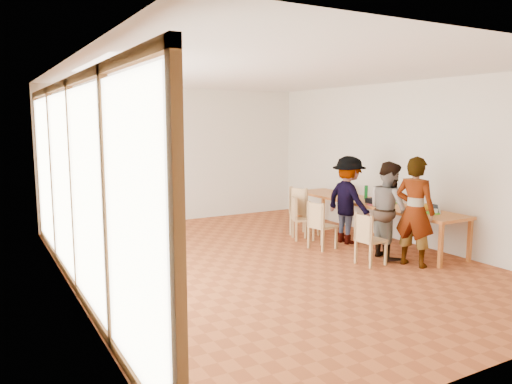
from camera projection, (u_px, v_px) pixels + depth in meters
ground at (268, 262)px, 8.07m from camera, size 8.00×8.00×0.00m
wall_back at (178, 155)px, 11.31m from camera, size 6.00×0.10×3.00m
wall_front at (501, 208)px, 4.42m from camera, size 6.00×0.10×3.00m
wall_right at (406, 163)px, 9.33m from camera, size 0.10×8.00×3.00m
window_wall at (72, 181)px, 6.41m from camera, size 0.10×8.00×3.00m
ceiling at (269, 72)px, 7.65m from camera, size 6.00×8.00×0.04m
communal_table at (371, 204)px, 9.50m from camera, size 0.80×4.00×0.75m
side_table at (96, 204)px, 9.75m from camera, size 0.90×0.90×0.75m
chair_near at (367, 234)px, 7.85m from camera, size 0.40×0.40×0.44m
chair_mid at (319, 221)px, 8.83m from camera, size 0.46×0.46×0.46m
chair_far at (299, 214)px, 9.58m from camera, size 0.50×0.50×0.44m
chair_empty at (302, 206)px, 9.85m from camera, size 0.55×0.55×0.52m
chair_spare at (99, 218)px, 8.83m from camera, size 0.46×0.46×0.50m
person_near at (415, 212)px, 7.79m from camera, size 0.60×0.73×1.73m
person_mid at (389, 210)px, 8.27m from camera, size 0.81×0.93×1.62m
person_far at (348, 200)px, 9.27m from camera, size 0.64×1.07×1.63m
laptop_near at (433, 211)px, 8.26m from camera, size 0.21×0.24×0.18m
laptop_mid at (389, 200)px, 9.30m from camera, size 0.29×0.31×0.23m
laptop_far at (344, 192)px, 10.38m from camera, size 0.29×0.31×0.22m
yellow_mug at (428, 207)px, 8.60m from camera, size 0.15×0.15×0.11m
green_bottle at (366, 192)px, 9.73m from camera, size 0.07×0.07×0.28m
clear_glass at (436, 211)px, 8.21m from camera, size 0.07×0.07×0.09m
condiment_cup at (340, 197)px, 9.87m from camera, size 0.08×0.08×0.06m
pink_phone at (370, 205)px, 9.08m from camera, size 0.05×0.10×0.01m
black_pouch at (373, 201)px, 9.29m from camera, size 0.16×0.26×0.09m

